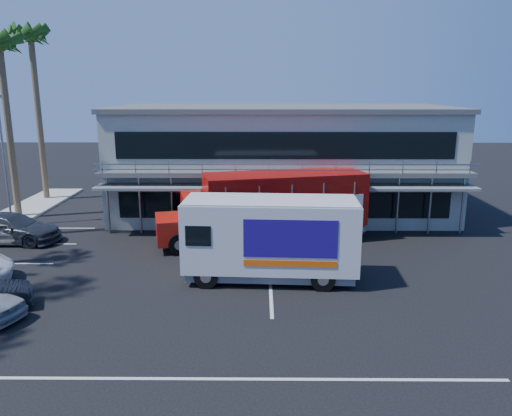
{
  "coord_description": "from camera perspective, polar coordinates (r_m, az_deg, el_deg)",
  "views": [
    {
      "loc": [
        1.53,
        -19.33,
        8.53
      ],
      "look_at": [
        1.32,
        6.36,
        2.3
      ],
      "focal_mm": 35.0,
      "sensor_mm": 36.0,
      "label": 1
    }
  ],
  "objects": [
    {
      "name": "ground",
      "position": [
        21.19,
        -3.78,
        -10.14
      ],
      "size": [
        120.0,
        120.0,
        0.0
      ],
      "primitive_type": "plane",
      "color": "black",
      "rests_on": "ground"
    },
    {
      "name": "parked_car_e",
      "position": [
        31.02,
        -26.48,
        -2.46
      ],
      "size": [
        4.11,
        1.69,
        1.4
      ],
      "primitive_type": "imported",
      "rotation": [
        0.0,
        0.0,
        1.58
      ],
      "color": "slate",
      "rests_on": "ground"
    },
    {
      "name": "white_van",
      "position": [
        22.32,
        1.64,
        -3.4
      ],
      "size": [
        7.82,
        3.03,
        3.76
      ],
      "rotation": [
        0.0,
        0.0,
        -0.05
      ],
      "color": "silver",
      "rests_on": "ground"
    },
    {
      "name": "light_pole_far",
      "position": [
        34.4,
        -26.88,
        5.44
      ],
      "size": [
        0.5,
        0.25,
        8.09
      ],
      "color": "gray",
      "rests_on": "ground"
    },
    {
      "name": "red_truck",
      "position": [
        27.84,
        1.7,
        0.38
      ],
      "size": [
        11.89,
        5.3,
        3.9
      ],
      "rotation": [
        0.0,
        0.0,
        0.24
      ],
      "color": "#B1170E",
      "rests_on": "ground"
    },
    {
      "name": "palm_e",
      "position": [
        36.23,
        -27.21,
        15.42
      ],
      "size": [
        2.8,
        2.8,
        12.25
      ],
      "color": "brown",
      "rests_on": "ground"
    },
    {
      "name": "palm_f",
      "position": [
        41.43,
        -24.28,
        16.56
      ],
      "size": [
        2.8,
        2.8,
        13.25
      ],
      "color": "brown",
      "rests_on": "ground"
    },
    {
      "name": "building",
      "position": [
        34.65,
        2.9,
        5.53
      ],
      "size": [
        22.4,
        12.0,
        7.3
      ],
      "color": "gray",
      "rests_on": "ground"
    },
    {
      "name": "parked_car_d",
      "position": [
        31.33,
        -26.18,
        -2.07
      ],
      "size": [
        5.84,
        3.03,
        1.62
      ],
      "primitive_type": "imported",
      "rotation": [
        0.0,
        0.0,
        1.43
      ],
      "color": "#282D35",
      "rests_on": "ground"
    }
  ]
}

